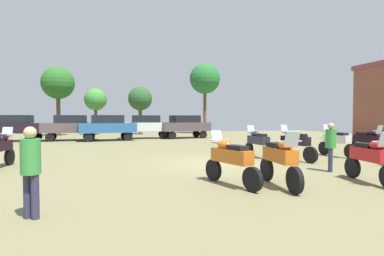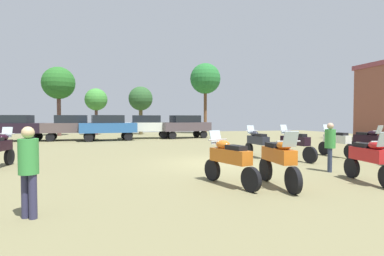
{
  "view_description": "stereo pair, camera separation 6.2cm",
  "coord_description": "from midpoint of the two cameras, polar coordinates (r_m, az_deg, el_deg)",
  "views": [
    {
      "loc": [
        -3.95,
        -11.27,
        1.84
      ],
      "look_at": [
        0.73,
        6.32,
        1.2
      ],
      "focal_mm": 28.16,
      "sensor_mm": 36.0,
      "label": 1
    },
    {
      "loc": [
        -3.89,
        -11.29,
        1.84
      ],
      "look_at": [
        0.73,
        6.32,
        1.2
      ],
      "focal_mm": 28.16,
      "sensor_mm": 36.0,
      "label": 2
    }
  ],
  "objects": [
    {
      "name": "ground_plane",
      "position": [
        12.08,
        4.25,
        -6.7
      ],
      "size": [
        44.0,
        52.0,
        0.02
      ],
      "color": "olive"
    },
    {
      "name": "motorcycle_2",
      "position": [
        15.43,
        25.57,
        -2.23
      ],
      "size": [
        0.62,
        2.21,
        1.49
      ],
      "rotation": [
        0.0,
        0.0,
        0.08
      ],
      "color": "black",
      "rests_on": "ground"
    },
    {
      "name": "motorcycle_4",
      "position": [
        14.05,
        12.24,
        -2.56
      ],
      "size": [
        0.62,
        2.22,
        1.44
      ],
      "rotation": [
        0.0,
        0.0,
        0.07
      ],
      "color": "black",
      "rests_on": "ground"
    },
    {
      "name": "motorcycle_5",
      "position": [
        9.67,
        30.54,
        -4.85
      ],
      "size": [
        0.66,
        2.08,
        1.45
      ],
      "rotation": [
        0.0,
        0.0,
        2.99
      ],
      "color": "black",
      "rests_on": "ground"
    },
    {
      "name": "motorcycle_7",
      "position": [
        13.36,
        18.76,
        -2.73
      ],
      "size": [
        0.75,
        2.22,
        1.5
      ],
      "rotation": [
        0.0,
        0.0,
        0.22
      ],
      "color": "black",
      "rests_on": "ground"
    },
    {
      "name": "motorcycle_8",
      "position": [
        8.21,
        16.12,
        -5.67
      ],
      "size": [
        0.62,
        2.21,
        1.49
      ],
      "rotation": [
        0.0,
        0.0,
        3.07
      ],
      "color": "black",
      "rests_on": "ground"
    },
    {
      "name": "motorcycle_9",
      "position": [
        8.11,
        7.11,
        -5.83
      ],
      "size": [
        0.86,
        2.14,
        1.45
      ],
      "rotation": [
        0.0,
        0.0,
        0.31
      ],
      "color": "black",
      "rests_on": "ground"
    },
    {
      "name": "motorcycle_11",
      "position": [
        16.91,
        30.21,
        -2.03
      ],
      "size": [
        0.69,
        2.07,
        1.44
      ],
      "rotation": [
        0.0,
        0.0,
        3.33
      ],
      "color": "black",
      "rests_on": "ground"
    },
    {
      "name": "motorcycle_12",
      "position": [
        12.81,
        -32.7,
        -3.25
      ],
      "size": [
        0.64,
        2.08,
        1.46
      ],
      "rotation": [
        0.0,
        0.0,
        -0.14
      ],
      "color": "black",
      "rests_on": "ground"
    },
    {
      "name": "car_1",
      "position": [
        26.44,
        -1.43,
        0.6
      ],
      "size": [
        4.55,
        2.54,
        2.0
      ],
      "rotation": [
        0.0,
        0.0,
        1.75
      ],
      "color": "black",
      "rests_on": "ground"
    },
    {
      "name": "car_2",
      "position": [
        26.61,
        -30.76,
        0.33
      ],
      "size": [
        4.51,
        2.38,
        2.0
      ],
      "rotation": [
        0.0,
        0.0,
        1.43
      ],
      "color": "black",
      "rests_on": "ground"
    },
    {
      "name": "car_3",
      "position": [
        26.32,
        -8.79,
        0.57
      ],
      "size": [
        4.4,
        2.05,
        2.0
      ],
      "rotation": [
        0.0,
        0.0,
        1.51
      ],
      "color": "black",
      "rests_on": "ground"
    },
    {
      "name": "car_4",
      "position": [
        25.57,
        -21.98,
        0.41
      ],
      "size": [
        4.39,
        2.01,
        2.0
      ],
      "rotation": [
        0.0,
        0.0,
        1.62
      ],
      "color": "black",
      "rests_on": "ground"
    },
    {
      "name": "car_5",
      "position": [
        24.43,
        -15.79,
        0.41
      ],
      "size": [
        4.5,
        2.35,
        2.0
      ],
      "rotation": [
        0.0,
        0.0,
        1.7
      ],
      "color": "black",
      "rests_on": "ground"
    },
    {
      "name": "person_1",
      "position": [
        11.07,
        24.64,
        -2.66
      ],
      "size": [
        0.48,
        0.48,
        1.64
      ],
      "rotation": [
        0.0,
        0.0,
        4.05
      ],
      "color": "#293249",
      "rests_on": "ground"
    },
    {
      "name": "person_2",
      "position": [
        6.15,
        -28.49,
        -6.23
      ],
      "size": [
        0.47,
        0.47,
        1.66
      ],
      "rotation": [
        0.0,
        0.0,
        5.72
      ],
      "color": "#2E2D4A",
      "rests_on": "ground"
    },
    {
      "name": "tree_1",
      "position": [
        34.25,
        2.4,
        9.24
      ],
      "size": [
        3.41,
        3.41,
        7.89
      ],
      "color": "brown",
      "rests_on": "ground"
    },
    {
      "name": "tree_3",
      "position": [
        32.69,
        -9.84,
        5.41
      ],
      "size": [
        2.56,
        2.56,
        5.12
      ],
      "color": "brown",
      "rests_on": "ground"
    },
    {
      "name": "tree_5",
      "position": [
        32.65,
        -24.11,
        7.7
      ],
      "size": [
        3.16,
        3.16,
        6.79
      ],
      "color": "brown",
      "rests_on": "ground"
    },
    {
      "name": "tree_6",
      "position": [
        32.82,
        -17.85,
        5.09
      ],
      "size": [
        2.29,
        2.29,
        4.83
      ],
      "color": "brown",
      "rests_on": "ground"
    }
  ]
}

